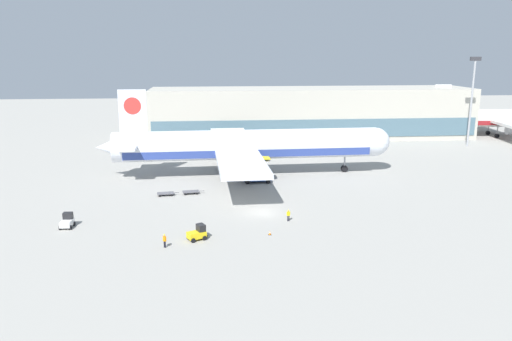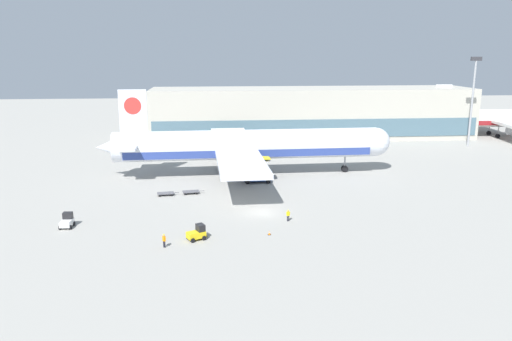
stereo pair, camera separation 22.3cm
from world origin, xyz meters
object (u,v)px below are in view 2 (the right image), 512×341
(baggage_tug_foreground, at_px, (67,221))
(baggage_dolly_lead, at_px, (166,193))
(ground_crew_far, at_px, (164,240))
(baggage_tug_mid, at_px, (197,233))
(airplane_main, at_px, (244,146))
(light_mast, at_px, (473,95))
(traffic_cone_near, at_px, (269,233))
(baggage_dolly_second, at_px, (191,192))
(ground_crew_near, at_px, (288,214))
(airplane_distant, at_px, (505,119))
(scissor_lift_loader, at_px, (257,172))

(baggage_tug_foreground, relative_size, baggage_dolly_lead, 0.67)
(ground_crew_far, bearing_deg, baggage_tug_mid, -109.42)
(airplane_main, bearing_deg, light_mast, 21.54)
(airplane_main, distance_m, baggage_tug_mid, 36.20)
(ground_crew_far, xyz_separation_m, traffic_cone_near, (13.58, 3.22, -0.78))
(light_mast, height_order, airplane_main, light_mast)
(baggage_dolly_second, height_order, traffic_cone_near, traffic_cone_near)
(baggage_dolly_second, height_order, ground_crew_near, ground_crew_near)
(airplane_main, bearing_deg, ground_crew_far, -110.15)
(baggage_tug_foreground, xyz_separation_m, ground_crew_far, (14.12, -8.79, 0.17))
(airplane_main, bearing_deg, airplane_distant, 25.41)
(airplane_main, bearing_deg, baggage_tug_mid, -105.23)
(scissor_lift_loader, bearing_deg, ground_crew_far, -116.38)
(scissor_lift_loader, distance_m, baggage_tug_mid, 30.76)
(airplane_distant, bearing_deg, ground_crew_far, -134.46)
(airplane_distant, distance_m, ground_crew_far, 118.98)
(ground_crew_near, bearing_deg, light_mast, -151.82)
(scissor_lift_loader, xyz_separation_m, baggage_tug_foreground, (-28.61, -22.52, -0.93))
(ground_crew_near, xyz_separation_m, ground_crew_far, (-16.92, -8.53, 0.04))
(airplane_main, bearing_deg, baggage_dolly_second, -129.23)
(light_mast, xyz_separation_m, scissor_lift_loader, (-57.98, -31.47, -11.37))
(ground_crew_far, bearing_deg, airplane_main, -68.62)
(light_mast, distance_m, traffic_cone_near, 84.74)
(light_mast, relative_size, scissor_lift_loader, 4.30)
(airplane_distant, xyz_separation_m, traffic_cone_near, (-77.06, -73.73, -4.84))
(ground_crew_far, height_order, traffic_cone_near, ground_crew_far)
(baggage_dolly_lead, bearing_deg, airplane_distant, 22.86)
(baggage_dolly_lead, bearing_deg, airplane_main, 36.48)
(baggage_tug_mid, bearing_deg, airplane_distant, 14.29)
(airplane_main, xyz_separation_m, baggage_dolly_second, (-10.10, -13.08, -5.45))
(airplane_main, xyz_separation_m, scissor_lift_loader, (1.96, -5.92, -4.03))
(airplane_distant, distance_m, scissor_lift_loader, 88.85)
(light_mast, height_order, ground_crew_far, light_mast)
(airplane_main, height_order, baggage_tug_foreground, airplane_main)
(light_mast, xyz_separation_m, baggage_tug_foreground, (-86.59, -53.99, -12.30))
(light_mast, height_order, baggage_dolly_second, light_mast)
(scissor_lift_loader, relative_size, baggage_dolly_lead, 1.40)
(ground_crew_near, bearing_deg, baggage_tug_foreground, -16.63)
(airplane_distant, height_order, ground_crew_near, airplane_distant)
(baggage_tug_foreground, xyz_separation_m, baggage_dolly_lead, (12.29, 14.75, -0.49))
(baggage_tug_mid, xyz_separation_m, ground_crew_near, (12.87, 6.13, 0.13))
(airplane_main, height_order, ground_crew_near, airplane_main)
(airplane_main, relative_size, baggage_tug_mid, 20.69)
(baggage_dolly_second, bearing_deg, ground_crew_far, -102.90)
(airplane_main, distance_m, airplane_distant, 87.63)
(airplane_distant, height_order, baggage_tug_mid, airplane_distant)
(baggage_dolly_lead, bearing_deg, baggage_tug_mid, -81.61)
(scissor_lift_loader, height_order, ground_crew_near, scissor_lift_loader)
(baggage_tug_mid, bearing_deg, airplane_main, 49.87)
(light_mast, height_order, baggage_tug_foreground, light_mast)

